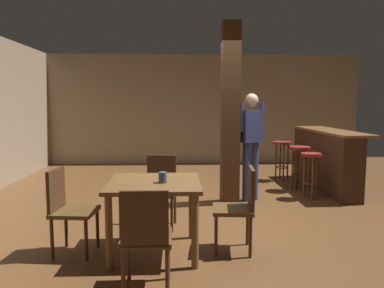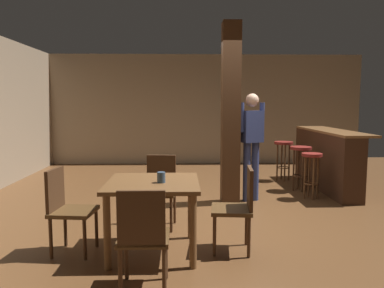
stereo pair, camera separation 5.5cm
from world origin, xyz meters
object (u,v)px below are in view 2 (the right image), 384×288
object	(u,v)px
bar_stool_far	(283,151)
chair_north	(160,187)
chair_south	(143,234)
chair_west	(66,206)
bar_stool_mid	(301,157)
standing_person	(251,139)
bar_counter	(326,159)
bar_stool_near	(312,165)
dining_table	(153,193)
chair_east	(239,204)
napkin_cup	(161,177)

from	to	relation	value
bar_stool_far	chair_north	bearing A→B (deg)	-130.52
chair_south	bar_stool_far	size ratio (longest dim) A/B	1.12
chair_west	bar_stool_mid	distance (m)	4.30
standing_person	bar_counter	size ratio (longest dim) A/B	0.72
bar_counter	bar_stool_near	distance (m)	0.92
dining_table	bar_stool_mid	distance (m)	3.65
bar_stool_mid	chair_east	bearing A→B (deg)	-119.40
chair_west	bar_stool_near	size ratio (longest dim) A/B	1.18
standing_person	chair_north	bearing A→B (deg)	-139.52
dining_table	standing_person	world-z (taller)	standing_person
chair_west	bar_stool_near	bearing A→B (deg)	32.90
chair_west	chair_south	distance (m)	1.24
chair_west	bar_counter	bearing A→B (deg)	37.05
bar_counter	standing_person	bearing A→B (deg)	-151.25
chair_south	bar_counter	size ratio (longest dim) A/B	0.37
chair_east	chair_west	world-z (taller)	same
dining_table	chair_south	world-z (taller)	chair_south
chair_north	napkin_cup	bearing A→B (deg)	-85.89
chair_south	bar_counter	bearing A→B (deg)	51.80
chair_north	standing_person	bearing A→B (deg)	40.48
napkin_cup	bar_stool_far	bearing A→B (deg)	58.26
chair_north	chair_east	bearing A→B (deg)	-44.65
standing_person	bar_counter	bearing A→B (deg)	28.75
standing_person	bar_stool_near	world-z (taller)	standing_person
bar_stool_mid	dining_table	bearing A→B (deg)	-131.76
chair_west	bar_stool_mid	size ratio (longest dim) A/B	1.12
chair_east	bar_stool_mid	distance (m)	3.12
dining_table	bar_counter	world-z (taller)	bar_counter
bar_counter	dining_table	bearing A→B (deg)	-135.48
chair_east	chair_south	size ratio (longest dim) A/B	1.00
dining_table	standing_person	xyz separation A→B (m)	(1.41, 2.06, 0.37)
chair_west	bar_stool_near	distance (m)	3.96
dining_table	bar_counter	distance (m)	4.14
bar_counter	bar_stool_far	size ratio (longest dim) A/B	3.01
chair_east	napkin_cup	world-z (taller)	chair_east
chair_south	bar_counter	distance (m)	4.81
dining_table	bar_stool_near	bearing A→B (deg)	41.51
chair_south	chair_north	bearing A→B (deg)	88.64
chair_west	bar_stool_far	size ratio (longest dim) A/B	1.12
chair_north	napkin_cup	size ratio (longest dim) A/B	8.15
chair_west	bar_stool_near	world-z (taller)	chair_west
chair_south	chair_west	bearing A→B (deg)	135.40
napkin_cup	bar_stool_mid	bearing A→B (deg)	49.97
bar_stool_far	chair_south	bearing A→B (deg)	-117.99
dining_table	bar_stool_near	distance (m)	3.24
chair_north	bar_stool_mid	bearing A→B (deg)	37.52
bar_stool_mid	chair_north	bearing A→B (deg)	-142.48
dining_table	chair_east	distance (m)	0.91
chair_north	bar_stool_far	bearing A→B (deg)	49.48
chair_west	standing_person	distance (m)	3.14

